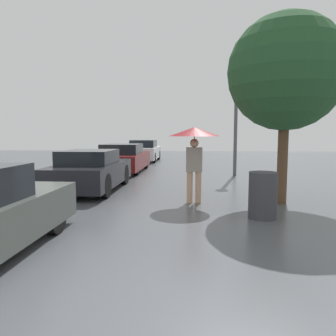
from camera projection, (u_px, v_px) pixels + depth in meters
name	position (u px, v px, depth m)	size (l,w,h in m)	color
pedestrian	(194.00, 140.00, 7.94)	(1.26, 1.26, 1.86)	tan
parked_car_second	(91.00, 171.00, 9.86)	(1.70, 3.91, 1.22)	black
parked_car_third	(123.00, 158.00, 14.81)	(1.87, 4.41, 1.25)	maroon
parked_car_farthest	(144.00, 151.00, 20.48)	(1.71, 4.27, 1.31)	silver
tree	(286.00, 73.00, 7.75)	(2.75, 2.75, 4.52)	brown
street_lamp	(236.00, 95.00, 13.10)	(0.39, 0.39, 4.87)	#515456
trash_bin	(263.00, 195.00, 6.58)	(0.56, 0.56, 0.94)	#38383D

